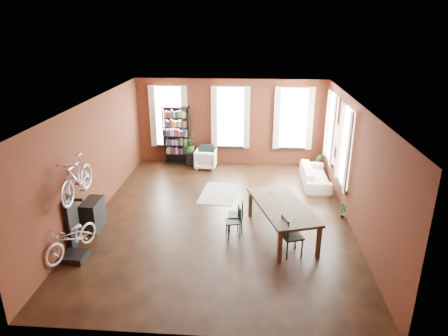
# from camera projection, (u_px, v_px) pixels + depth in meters

# --- Properties ---
(room) EXTENTS (9.00, 9.04, 3.22)m
(room) POSITION_uv_depth(u_px,v_px,m) (231.00, 137.00, 10.99)
(room) COLOR black
(room) RESTS_ON ground
(dining_table) EXTENTS (1.82, 2.71, 0.85)m
(dining_table) POSITION_uv_depth(u_px,v_px,m) (281.00, 220.00, 10.10)
(dining_table) COLOR brown
(dining_table) RESTS_ON ground
(dining_chair_a) EXTENTS (0.44, 0.44, 0.81)m
(dining_chair_a) POSITION_uv_depth(u_px,v_px,m) (233.00, 221.00, 10.08)
(dining_chair_a) COLOR #173433
(dining_chair_a) RESTS_ON ground
(dining_chair_b) EXTENTS (0.40, 0.40, 0.86)m
(dining_chair_b) POSITION_uv_depth(u_px,v_px,m) (236.00, 215.00, 10.34)
(dining_chair_b) COLOR black
(dining_chair_b) RESTS_ON ground
(dining_chair_c) EXTENTS (0.57, 0.57, 0.98)m
(dining_chair_c) POSITION_uv_depth(u_px,v_px,m) (292.00, 236.00, 9.22)
(dining_chair_c) COLOR black
(dining_chair_c) RESTS_ON ground
(dining_chair_d) EXTENTS (0.42, 0.42, 0.79)m
(dining_chair_d) POSITION_uv_depth(u_px,v_px,m) (289.00, 216.00, 10.36)
(dining_chair_d) COLOR #173432
(dining_chair_d) RESTS_ON ground
(bookshelf) EXTENTS (1.00, 0.32, 2.20)m
(bookshelf) POSITION_uv_depth(u_px,v_px,m) (177.00, 136.00, 14.95)
(bookshelf) COLOR black
(bookshelf) RESTS_ON ground
(white_armchair) EXTENTS (0.78, 0.73, 0.77)m
(white_armchair) POSITION_uv_depth(u_px,v_px,m) (206.00, 158.00, 14.73)
(white_armchair) COLOR white
(white_armchair) RESTS_ON ground
(cream_sofa) EXTENTS (0.61, 2.08, 0.81)m
(cream_sofa) POSITION_uv_depth(u_px,v_px,m) (315.00, 173.00, 13.26)
(cream_sofa) COLOR beige
(cream_sofa) RESTS_ON ground
(striped_rug) EXTENTS (1.26, 1.84, 0.01)m
(striped_rug) POSITION_uv_depth(u_px,v_px,m) (219.00, 193.00, 12.66)
(striped_rug) COLOR black
(striped_rug) RESTS_ON ground
(bike_trainer) EXTENTS (0.54, 0.54, 0.15)m
(bike_trainer) POSITION_uv_depth(u_px,v_px,m) (75.00, 257.00, 9.16)
(bike_trainer) COLOR black
(bike_trainer) RESTS_ON ground
(bike_wall_rack) EXTENTS (0.16, 0.60, 1.30)m
(bike_wall_rack) POSITION_uv_depth(u_px,v_px,m) (73.00, 222.00, 9.50)
(bike_wall_rack) COLOR black
(bike_wall_rack) RESTS_ON ground
(console_table) EXTENTS (0.40, 0.80, 0.80)m
(console_table) POSITION_uv_depth(u_px,v_px,m) (93.00, 215.00, 10.42)
(console_table) COLOR black
(console_table) RESTS_ON ground
(plant_stand) EXTENTS (0.28, 0.28, 0.52)m
(plant_stand) POSITION_uv_depth(u_px,v_px,m) (190.00, 159.00, 14.97)
(plant_stand) COLOR black
(plant_stand) RESTS_ON ground
(plant_by_sofa) EXTENTS (0.41, 0.68, 0.30)m
(plant_by_sofa) POSITION_uv_depth(u_px,v_px,m) (317.00, 167.00, 14.51)
(plant_by_sofa) COLOR #356126
(plant_by_sofa) RESTS_ON ground
(plant_small) EXTENTS (0.26, 0.43, 0.15)m
(plant_small) POSITION_uv_depth(u_px,v_px,m) (342.00, 215.00, 11.09)
(plant_small) COLOR #285522
(plant_small) RESTS_ON ground
(bicycle_floor) EXTENTS (0.79, 0.95, 1.55)m
(bicycle_floor) POSITION_uv_depth(u_px,v_px,m) (69.00, 223.00, 8.87)
(bicycle_floor) COLOR silver
(bicycle_floor) RESTS_ON bike_trainer
(bicycle_hung) EXTENTS (0.47, 1.00, 1.66)m
(bicycle_hung) POSITION_uv_depth(u_px,v_px,m) (75.00, 164.00, 8.96)
(bicycle_hung) COLOR #A5A8AD
(bicycle_hung) RESTS_ON bike_wall_rack
(plant_on_stand) EXTENTS (0.75, 0.81, 0.53)m
(plant_on_stand) POSITION_uv_depth(u_px,v_px,m) (190.00, 146.00, 14.81)
(plant_on_stand) COLOR #265723
(plant_on_stand) RESTS_ON plant_stand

